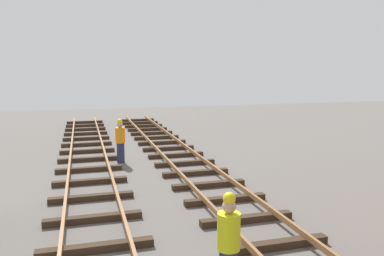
# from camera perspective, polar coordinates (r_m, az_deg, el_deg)

# --- Properties ---
(track_worker_foreground) EXTENTS (0.40, 0.40, 1.87)m
(track_worker_foreground) POSITION_cam_1_polar(r_m,az_deg,el_deg) (6.98, 5.41, -16.78)
(track_worker_foreground) COLOR #262D4C
(track_worker_foreground) RESTS_ON ground
(track_worker_distant) EXTENTS (0.40, 0.40, 1.87)m
(track_worker_distant) POSITION_cam_1_polar(r_m,az_deg,el_deg) (16.45, -10.53, -1.90)
(track_worker_distant) COLOR #262D4C
(track_worker_distant) RESTS_ON ground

